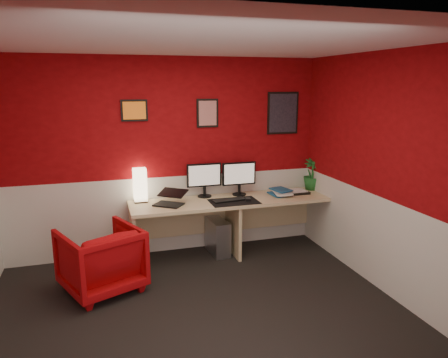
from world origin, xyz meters
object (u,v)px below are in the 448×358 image
(pc_tower, at_px, (218,237))
(laptop, at_px, (168,197))
(shoji_lamp, at_px, (140,186))
(zen_tray, at_px, (294,192))
(desk, at_px, (233,226))
(armchair, at_px, (101,259))
(monitor_left, at_px, (204,175))
(potted_plant, at_px, (312,174))
(monitor_right, at_px, (239,173))

(pc_tower, bearing_deg, laptop, -176.17)
(laptop, relative_size, pc_tower, 0.73)
(shoji_lamp, relative_size, zen_tray, 1.14)
(desk, height_order, laptop, laptop)
(desk, bearing_deg, armchair, -161.53)
(monitor_left, bearing_deg, shoji_lamp, 179.84)
(potted_plant, distance_m, pc_tower, 1.57)
(potted_plant, bearing_deg, monitor_right, 179.83)
(laptop, distance_m, zen_tray, 1.71)
(desk, relative_size, zen_tray, 7.43)
(monitor_right, xyz_separation_m, pc_tower, (-0.33, -0.12, -0.80))
(desk, xyz_separation_m, zen_tray, (0.88, 0.05, 0.38))
(desk, xyz_separation_m, monitor_left, (-0.32, 0.23, 0.66))
(shoji_lamp, xyz_separation_m, pc_tower, (0.95, -0.17, -0.70))
(monitor_left, distance_m, monitor_right, 0.46)
(zen_tray, relative_size, potted_plant, 0.81)
(armchair, bearing_deg, shoji_lamp, -146.91)
(monitor_right, bearing_deg, armchair, -157.70)
(shoji_lamp, height_order, laptop, shoji_lamp)
(desk, height_order, potted_plant, potted_plant)
(zen_tray, bearing_deg, monitor_left, 171.42)
(monitor_right, bearing_deg, monitor_left, 174.92)
(laptop, distance_m, pc_tower, 0.89)
(potted_plant, height_order, pc_tower, potted_plant)
(pc_tower, height_order, armchair, armchair)
(desk, height_order, monitor_right, monitor_right)
(laptop, height_order, armchair, laptop)
(desk, xyz_separation_m, pc_tower, (-0.19, 0.06, -0.14))
(laptop, bearing_deg, monitor_right, 50.31)
(laptop, bearing_deg, armchair, -110.03)
(shoji_lamp, xyz_separation_m, monitor_left, (0.82, -0.00, 0.09))
(armchair, bearing_deg, pc_tower, 179.21)
(desk, distance_m, shoji_lamp, 1.29)
(shoji_lamp, height_order, monitor_left, monitor_left)
(desk, xyz_separation_m, monitor_right, (0.15, 0.19, 0.66))
(monitor_left, bearing_deg, zen_tray, -8.58)
(pc_tower, bearing_deg, monitor_right, 15.55)
(laptop, bearing_deg, shoji_lamp, 177.22)
(monitor_left, bearing_deg, monitor_right, -5.08)
(monitor_right, relative_size, potted_plant, 1.35)
(zen_tray, bearing_deg, laptop, -177.36)
(shoji_lamp, relative_size, potted_plant, 0.93)
(zen_tray, bearing_deg, monitor_right, 169.25)
(shoji_lamp, xyz_separation_m, monitor_right, (1.28, -0.04, 0.09))
(laptop, relative_size, potted_plant, 0.77)
(monitor_left, relative_size, potted_plant, 1.35)
(desk, height_order, monitor_left, monitor_left)
(monitor_left, bearing_deg, potted_plant, -1.66)
(monitor_left, bearing_deg, armchair, -149.77)
(monitor_right, relative_size, pc_tower, 1.29)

